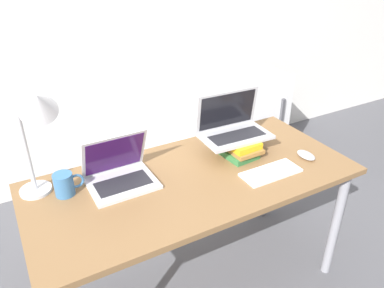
% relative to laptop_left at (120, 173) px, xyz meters
% --- Properties ---
extents(wall_back, '(8.00, 0.05, 2.70)m').
position_rel_laptop_left_xyz_m(wall_back, '(0.33, 1.24, 0.57)').
color(wall_back, silver).
rests_on(wall_back, ground_plane).
extents(desk, '(1.58, 0.72, 0.73)m').
position_rel_laptop_left_xyz_m(desk, '(0.33, -0.12, -0.13)').
color(desk, brown).
rests_on(desk, ground_plane).
extents(laptop_left, '(0.31, 0.25, 0.24)m').
position_rel_laptop_left_xyz_m(laptop_left, '(0.00, 0.00, 0.00)').
color(laptop_left, silver).
rests_on(laptop_left, desk).
extents(book_stack, '(0.18, 0.25, 0.09)m').
position_rel_laptop_left_xyz_m(book_stack, '(0.64, -0.04, -0.00)').
color(book_stack, '#33753D').
rests_on(book_stack, desk).
extents(laptop_on_books, '(0.37, 0.23, 0.23)m').
position_rel_laptop_left_xyz_m(laptop_on_books, '(0.64, 0.01, 0.09)').
color(laptop_on_books, '#B2B2B7').
rests_on(laptop_on_books, book_stack).
extents(wireless_keyboard, '(0.30, 0.13, 0.01)m').
position_rel_laptop_left_xyz_m(wireless_keyboard, '(0.67, -0.29, -0.04)').
color(wireless_keyboard, white).
rests_on(wireless_keyboard, desk).
extents(mouse, '(0.07, 0.11, 0.03)m').
position_rel_laptop_left_xyz_m(mouse, '(0.93, -0.25, -0.03)').
color(mouse, '#B2B2B7').
rests_on(mouse, desk).
extents(mug, '(0.13, 0.09, 0.11)m').
position_rel_laptop_left_xyz_m(mug, '(-0.24, 0.03, 0.00)').
color(mug, teal).
rests_on(mug, desk).
extents(desk_lamp, '(0.23, 0.20, 0.52)m').
position_rel_laptop_left_xyz_m(desk_lamp, '(-0.29, 0.08, 0.33)').
color(desk_lamp, silver).
rests_on(desk_lamp, desk).
extents(mini_fridge, '(0.51, 0.59, 0.82)m').
position_rel_laptop_left_xyz_m(mini_fridge, '(1.37, 0.88, -0.37)').
color(mini_fridge, white).
rests_on(mini_fridge, ground_plane).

